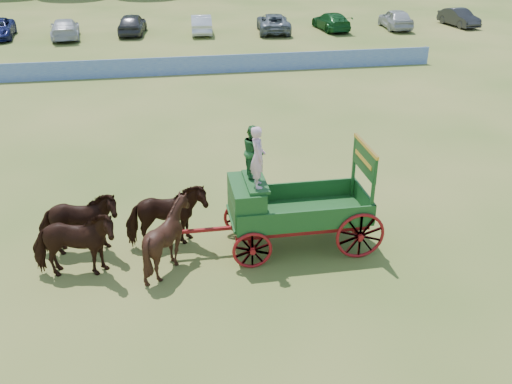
# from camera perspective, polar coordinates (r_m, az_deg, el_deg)

# --- Properties ---
(ground) EXTENTS (160.00, 160.00, 0.00)m
(ground) POSITION_cam_1_polar(r_m,az_deg,el_deg) (18.04, 6.07, -2.63)
(ground) COLOR olive
(ground) RESTS_ON ground
(horse_lead_left) EXTENTS (2.33, 1.19, 1.91)m
(horse_lead_left) POSITION_cam_1_polar(r_m,az_deg,el_deg) (15.49, -17.74, -5.09)
(horse_lead_left) COLOR black
(horse_lead_left) RESTS_ON ground
(horse_lead_right) EXTENTS (2.28, 1.07, 1.91)m
(horse_lead_right) POSITION_cam_1_polar(r_m,az_deg,el_deg) (16.43, -17.33, -3.10)
(horse_lead_right) COLOR black
(horse_lead_right) RESTS_ON ground
(horse_wheel_left) EXTENTS (2.06, 1.92, 1.92)m
(horse_wheel_left) POSITION_cam_1_polar(r_m,az_deg,el_deg) (15.28, -8.81, -4.47)
(horse_wheel_left) COLOR black
(horse_wheel_left) RESTS_ON ground
(horse_wheel_right) EXTENTS (2.37, 1.30, 1.91)m
(horse_wheel_right) POSITION_cam_1_polar(r_m,az_deg,el_deg) (16.24, -8.94, -2.49)
(horse_wheel_right) COLOR black
(horse_wheel_right) RESTS_ON ground
(farm_dray) EXTENTS (6.00, 2.00, 3.82)m
(farm_dray) POSITION_cam_1_polar(r_m,az_deg,el_deg) (15.71, 1.80, -0.46)
(farm_dray) COLOR #9B160F
(farm_dray) RESTS_ON ground
(sponsor_banner) EXTENTS (26.00, 0.08, 1.05)m
(sponsor_banner) POSITION_cam_1_polar(r_m,az_deg,el_deg) (34.30, -3.65, 12.64)
(sponsor_banner) COLOR #214BB3
(sponsor_banner) RESTS_ON ground
(parked_cars) EXTENTS (48.15, 6.55, 1.60)m
(parked_cars) POSITION_cam_1_polar(r_m,az_deg,el_deg) (45.73, -9.75, 16.12)
(parked_cars) COLOR silver
(parked_cars) RESTS_ON ground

